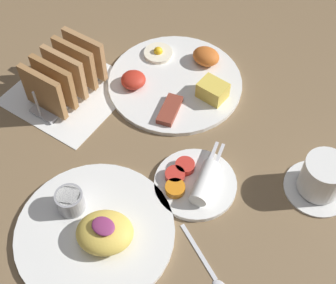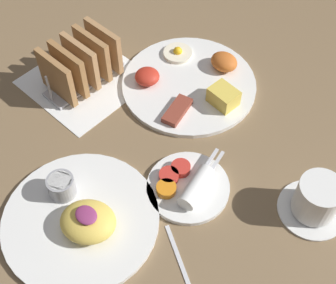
{
  "view_description": "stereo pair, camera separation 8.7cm",
  "coord_description": "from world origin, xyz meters",
  "px_view_note": "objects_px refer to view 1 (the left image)",
  "views": [
    {
      "loc": [
        0.33,
        -0.4,
        0.73
      ],
      "look_at": [
        0.05,
        0.04,
        0.03
      ],
      "focal_mm": 50.0,
      "sensor_mm": 36.0,
      "label": 1
    },
    {
      "loc": [
        0.4,
        -0.34,
        0.73
      ],
      "look_at": [
        0.05,
        0.04,
        0.03
      ],
      "focal_mm": 50.0,
      "sensor_mm": 36.0,
      "label": 2
    }
  ],
  "objects_px": {
    "plate_breakfast": "(177,80)",
    "plate_foreground": "(95,229)",
    "coffee_cup": "(322,178)",
    "plate_condiments": "(194,183)",
    "toast_rack": "(65,74)"
  },
  "relations": [
    {
      "from": "plate_condiments",
      "to": "coffee_cup",
      "type": "xyz_separation_m",
      "value": [
        0.19,
        0.12,
        0.02
      ]
    },
    {
      "from": "plate_condiments",
      "to": "plate_foreground",
      "type": "distance_m",
      "value": 0.19
    },
    {
      "from": "toast_rack",
      "to": "plate_condiments",
      "type": "bearing_deg",
      "value": -8.95
    },
    {
      "from": "plate_breakfast",
      "to": "toast_rack",
      "type": "relative_size",
      "value": 1.58
    },
    {
      "from": "plate_foreground",
      "to": "coffee_cup",
      "type": "height_order",
      "value": "coffee_cup"
    },
    {
      "from": "plate_breakfast",
      "to": "coffee_cup",
      "type": "bearing_deg",
      "value": -13.01
    },
    {
      "from": "coffee_cup",
      "to": "plate_condiments",
      "type": "bearing_deg",
      "value": -147.81
    },
    {
      "from": "plate_foreground",
      "to": "plate_breakfast",
      "type": "bearing_deg",
      "value": 101.4
    },
    {
      "from": "coffee_cup",
      "to": "plate_foreground",
      "type": "bearing_deg",
      "value": -134.02
    },
    {
      "from": "toast_rack",
      "to": "plate_foreground",
      "type": "bearing_deg",
      "value": -41.69
    },
    {
      "from": "plate_foreground",
      "to": "coffee_cup",
      "type": "xyz_separation_m",
      "value": [
        0.28,
        0.29,
        0.02
      ]
    },
    {
      "from": "toast_rack",
      "to": "coffee_cup",
      "type": "bearing_deg",
      "value": 6.92
    },
    {
      "from": "plate_breakfast",
      "to": "plate_foreground",
      "type": "height_order",
      "value": "plate_foreground"
    },
    {
      "from": "plate_foreground",
      "to": "toast_rack",
      "type": "relative_size",
      "value": 1.5
    },
    {
      "from": "plate_foreground",
      "to": "coffee_cup",
      "type": "bearing_deg",
      "value": 45.98
    }
  ]
}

